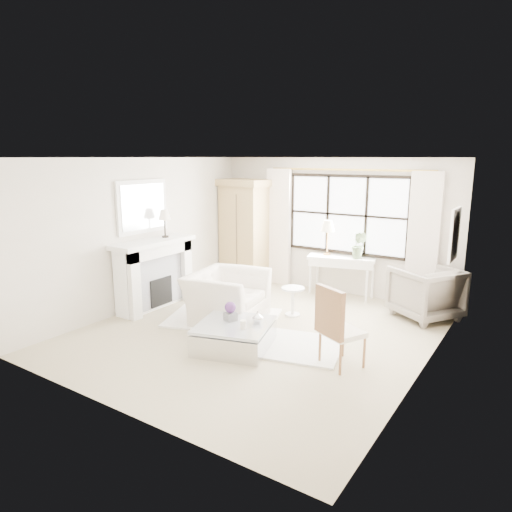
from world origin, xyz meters
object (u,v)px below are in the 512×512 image
Objects in this scene: club_armchair at (227,297)px; coffee_table at (234,336)px; armoire at (245,230)px; console_table at (341,276)px.

club_armchair reaches higher than coffee_table.
coffee_table is (0.78, -0.87, -0.23)m from club_armchair.
armoire reaches higher than club_armchair.
console_table is at bearing 68.88° from coffee_table.
armoire is 1.63× the size of console_table.
club_armchair is (-1.04, -2.37, 0.01)m from console_table.
club_armchair is 1.03× the size of coffee_table.
coffee_table is (1.98, -3.13, -0.96)m from armoire.
armoire is 1.80× the size of coffee_table.
club_armchair reaches higher than console_table.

